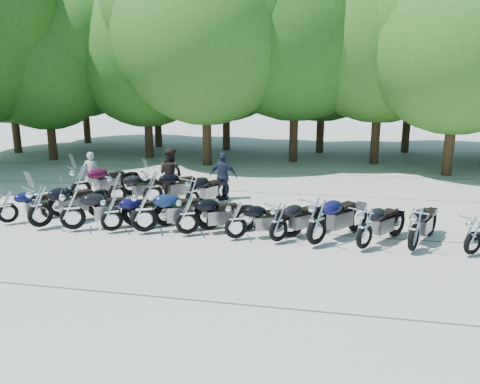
% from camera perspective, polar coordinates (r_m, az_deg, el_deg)
% --- Properties ---
extents(ground, '(90.00, 90.00, 0.00)m').
position_cam_1_polar(ground, '(12.05, -1.38, -6.75)').
color(ground, '#9E988E').
rests_on(ground, ground).
extents(tree_0, '(7.50, 7.50, 9.21)m').
position_cam_1_polar(tree_0, '(29.95, -26.49, 14.70)').
color(tree_0, '#3A2614').
rests_on(tree_0, ground).
extents(tree_1, '(6.97, 6.97, 8.55)m').
position_cam_1_polar(tree_1, '(26.58, -22.73, 14.51)').
color(tree_1, '#3A2614').
rests_on(tree_1, ground).
extents(tree_2, '(7.31, 7.31, 8.97)m').
position_cam_1_polar(tree_2, '(25.78, -11.48, 15.88)').
color(tree_2, '#3A2614').
rests_on(tree_2, ground).
extents(tree_3, '(8.70, 8.70, 10.67)m').
position_cam_1_polar(tree_3, '(23.16, -4.27, 18.89)').
color(tree_3, '#3A2614').
rests_on(tree_3, ground).
extents(tree_4, '(9.13, 9.13, 11.20)m').
position_cam_1_polar(tree_4, '(24.31, 6.90, 19.33)').
color(tree_4, '#3A2614').
rests_on(tree_4, ground).
extents(tree_5, '(9.04, 9.04, 11.10)m').
position_cam_1_polar(tree_5, '(24.43, 17.03, 18.68)').
color(tree_5, '#3A2614').
rests_on(tree_5, ground).
extents(tree_6, '(8.00, 8.00, 9.82)m').
position_cam_1_polar(tree_6, '(22.48, 25.28, 16.54)').
color(tree_6, '#3A2614').
rests_on(tree_6, ground).
extents(tree_9, '(7.59, 7.59, 9.32)m').
position_cam_1_polar(tree_9, '(32.80, -18.77, 15.29)').
color(tree_9, '#3A2614').
rests_on(tree_9, ground).
extents(tree_10, '(7.78, 7.78, 9.55)m').
position_cam_1_polar(tree_10, '(30.02, -10.31, 16.25)').
color(tree_10, '#3A2614').
rests_on(tree_10, ground).
extents(tree_11, '(7.56, 7.56, 9.28)m').
position_cam_1_polar(tree_11, '(28.17, -1.74, 16.31)').
color(tree_11, '#3A2614').
rests_on(tree_11, ground).
extents(tree_12, '(7.88, 7.88, 9.67)m').
position_cam_1_polar(tree_12, '(27.54, 10.14, 16.65)').
color(tree_12, '#3A2614').
rests_on(tree_12, ground).
extents(tree_13, '(8.31, 8.31, 10.20)m').
position_cam_1_polar(tree_13, '(28.87, 20.38, 16.51)').
color(tree_13, '#3A2614').
rests_on(tree_13, ground).
extents(motorcycle_0, '(1.80, 1.94, 1.15)m').
position_cam_1_polar(motorcycle_0, '(15.31, -26.51, -1.51)').
color(motorcycle_0, '#0D0F3A').
rests_on(motorcycle_0, ground).
extents(motorcycle_1, '(2.09, 2.52, 1.44)m').
position_cam_1_polar(motorcycle_1, '(14.40, -23.25, -1.48)').
color(motorcycle_1, black).
rests_on(motorcycle_1, ground).
extents(motorcycle_2, '(2.47, 1.78, 1.36)m').
position_cam_1_polar(motorcycle_2, '(13.84, -19.78, -1.90)').
color(motorcycle_2, black).
rests_on(motorcycle_2, ground).
extents(motorcycle_3, '(2.12, 1.81, 1.22)m').
position_cam_1_polar(motorcycle_3, '(13.42, -15.40, -2.38)').
color(motorcycle_3, black).
rests_on(motorcycle_3, ground).
extents(motorcycle_4, '(2.60, 1.77, 1.42)m').
position_cam_1_polar(motorcycle_4, '(13.07, -11.64, -2.12)').
color(motorcycle_4, '#0E1D3F').
rests_on(motorcycle_4, ground).
extents(motorcycle_5, '(2.35, 1.64, 1.29)m').
position_cam_1_polar(motorcycle_5, '(12.74, -6.45, -2.64)').
color(motorcycle_5, black).
rests_on(motorcycle_5, ground).
extents(motorcycle_6, '(2.20, 1.39, 1.19)m').
position_cam_1_polar(motorcycle_6, '(12.34, -0.50, -3.32)').
color(motorcycle_6, black).
rests_on(motorcycle_6, ground).
extents(motorcycle_7, '(1.90, 2.08, 1.22)m').
position_cam_1_polar(motorcycle_7, '(12.17, 4.74, -3.56)').
color(motorcycle_7, black).
rests_on(motorcycle_7, ground).
extents(motorcycle_8, '(2.13, 2.51, 1.44)m').
position_cam_1_polar(motorcycle_8, '(12.00, 9.37, -3.41)').
color(motorcycle_8, '#0C0D38').
rests_on(motorcycle_8, ground).
extents(motorcycle_9, '(1.86, 2.25, 1.28)m').
position_cam_1_polar(motorcycle_9, '(12.00, 14.98, -4.09)').
color(motorcycle_9, black).
rests_on(motorcycle_9, ground).
extents(motorcycle_10, '(1.58, 2.39, 1.30)m').
position_cam_1_polar(motorcycle_10, '(12.22, 20.50, -4.13)').
color(motorcycle_10, black).
rests_on(motorcycle_10, ground).
extents(motorcycle_11, '(1.98, 1.73, 1.14)m').
position_cam_1_polar(motorcycle_11, '(12.57, 26.61, -4.63)').
color(motorcycle_11, black).
rests_on(motorcycle_11, ground).
extents(motorcycle_13, '(2.30, 2.42, 1.45)m').
position_cam_1_polar(motorcycle_13, '(17.03, -18.89, 1.14)').
color(motorcycle_13, '#3F0821').
rests_on(motorcycle_13, ground).
extents(motorcycle_14, '(2.23, 1.85, 1.27)m').
position_cam_1_polar(motorcycle_14, '(16.29, -14.82, 0.56)').
color(motorcycle_14, black).
rests_on(motorcycle_14, ground).
extents(motorcycle_15, '(2.33, 2.17, 1.38)m').
position_cam_1_polar(motorcycle_15, '(15.82, -10.61, 0.61)').
color(motorcycle_15, black).
rests_on(motorcycle_15, ground).
extents(motorcycle_16, '(1.54, 2.21, 1.21)m').
position_cam_1_polar(motorcycle_16, '(15.32, -5.90, 0.03)').
color(motorcycle_16, black).
rests_on(motorcycle_16, ground).
extents(rider_0, '(0.66, 0.52, 1.60)m').
position_cam_1_polar(rider_0, '(18.12, -17.64, 2.20)').
color(rider_0, '#99999B').
rests_on(rider_0, ground).
extents(rider_1, '(1.13, 1.02, 1.89)m').
position_cam_1_polar(rider_1, '(16.55, -8.46, 2.17)').
color(rider_1, black).
rests_on(rider_1, ground).
extents(rider_2, '(1.01, 0.45, 1.70)m').
position_cam_1_polar(rider_2, '(16.49, -2.04, 1.93)').
color(rider_2, '#1C213B').
rests_on(rider_2, ground).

